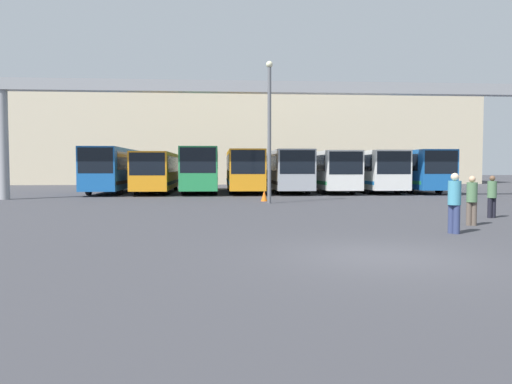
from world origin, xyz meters
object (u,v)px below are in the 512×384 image
bus_slot_0 (113,168)px  bus_slot_7 (407,168)px  bus_slot_4 (287,169)px  traffic_cone (264,196)px  pedestrian_far_center (472,199)px  bus_slot_5 (328,169)px  bus_slot_6 (371,169)px  bus_slot_3 (244,169)px  bus_slot_2 (201,167)px  bus_slot_1 (157,170)px  pedestrian_mid_right (492,195)px  lamp_post (269,126)px  pedestrian_mid_left (454,201)px

bus_slot_0 → bus_slot_7: (23.01, 0.73, -0.08)m
bus_slot_4 → traffic_cone: size_ratio=16.58×
bus_slot_7 → pedestrian_far_center: bearing=-106.1°
bus_slot_5 → bus_slot_6: size_ratio=1.07×
pedestrian_far_center → bus_slot_3: bearing=-55.0°
bus_slot_2 → bus_slot_7: bearing=1.7°
bus_slot_7 → pedestrian_far_center: 23.80m
bus_slot_1 → bus_slot_4: size_ratio=1.06×
bus_slot_0 → pedestrian_mid_right: (18.46, -19.79, -1.04)m
bus_slot_5 → bus_slot_4: bearing=-176.7°
bus_slot_0 → bus_slot_4: bus_slot_0 is taller
pedestrian_far_center → lamp_post: 12.52m
lamp_post → bus_slot_1: bearing=122.4°
bus_slot_4 → traffic_cone: (-2.62, -9.70, -1.51)m
pedestrian_mid_right → bus_slot_2: bearing=-65.6°
bus_slot_2 → pedestrian_mid_left: bus_slot_2 is taller
bus_slot_6 → pedestrian_mid_right: (-1.26, -19.39, -0.93)m
bus_slot_6 → lamp_post: size_ratio=1.33×
bus_slot_0 → bus_slot_5: (16.44, -0.03, -0.12)m
bus_slot_4 → bus_slot_6: (6.57, -0.18, -0.03)m
bus_slot_1 → bus_slot_3: (6.57, 0.33, 0.10)m
bus_slot_0 → bus_slot_2: bearing=2.1°
bus_slot_5 → traffic_cone: (-5.91, -9.88, -1.47)m
bus_slot_4 → bus_slot_5: (3.29, 0.19, -0.04)m
bus_slot_0 → traffic_cone: (10.52, -9.91, -1.59)m
bus_slot_4 → bus_slot_7: (9.86, 0.94, 0.00)m
bus_slot_0 → pedestrian_far_center: size_ratio=6.52×
traffic_cone → lamp_post: size_ratio=0.08×
bus_slot_5 → bus_slot_7: 6.62m
bus_slot_7 → lamp_post: (-12.36, -12.24, 2.33)m
bus_slot_5 → pedestrian_far_center: 22.12m
pedestrian_mid_left → pedestrian_far_center: bearing=-71.0°
bus_slot_5 → bus_slot_6: 3.31m
pedestrian_mid_left → lamp_post: size_ratio=0.24×
pedestrian_far_center → bus_slot_7: bearing=-87.3°
pedestrian_mid_left → pedestrian_mid_right: bearing=-72.2°
bus_slot_6 → pedestrian_mid_left: 24.15m
bus_slot_7 → traffic_cone: bearing=-139.6°
bus_slot_6 → pedestrian_mid_left: (-4.84, -23.65, -0.84)m
bus_slot_3 → bus_slot_5: bearing=-4.0°
traffic_cone → pedestrian_mid_right: bearing=-51.2°
bus_slot_3 → bus_slot_5: (6.57, -0.46, -0.04)m
bus_slot_7 → pedestrian_mid_right: size_ratio=7.54×
bus_slot_4 → lamp_post: lamp_post is taller
traffic_cone → bus_slot_7: bearing=40.4°
bus_slot_0 → bus_slot_3: bus_slot_0 is taller
bus_slot_2 → bus_slot_7: (16.44, 0.48, -0.09)m
lamp_post → pedestrian_mid_left: bearing=-71.3°
bus_slot_5 → lamp_post: (-5.79, -11.49, 2.38)m
bus_slot_2 → lamp_post: 12.65m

